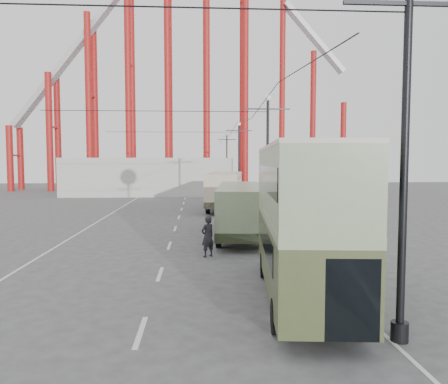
{
  "coord_description": "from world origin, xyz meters",
  "views": [
    {
      "loc": [
        0.53,
        -13.43,
        4.53
      ],
      "look_at": [
        1.86,
        8.39,
        3.0
      ],
      "focal_mm": 35.0,
      "sensor_mm": 36.0,
      "label": 1
    }
  ],
  "objects": [
    {
      "name": "single_decker_cream",
      "position": [
        3.13,
        27.71,
        1.95
      ],
      "size": [
        4.24,
        11.38,
        3.45
      ],
      "rotation": [
        0.0,
        0.0,
        -0.13
      ],
      "color": "#C2B59C",
      "rests_on": "ground"
    },
    {
      "name": "lamp_post_distant",
      "position": [
        5.6,
        62.0,
        4.68
      ],
      "size": [
        3.2,
        0.44,
        9.32
      ],
      "color": "black",
      "rests_on": "ground"
    },
    {
      "name": "ground",
      "position": [
        0.0,
        0.0,
        0.0
      ],
      "size": [
        160.0,
        160.0,
        0.0
      ],
      "primitive_type": "plane",
      "color": "#474749",
      "rests_on": "ground"
    },
    {
      "name": "fairground_shed",
      "position": [
        -6.0,
        47.0,
        2.5
      ],
      "size": [
        22.0,
        10.0,
        5.0
      ],
      "primitive_type": "cube",
      "color": "#ACACA7",
      "rests_on": "ground"
    },
    {
      "name": "double_decker_bus",
      "position": [
        3.92,
        0.54,
        2.83
      ],
      "size": [
        3.24,
        9.57,
        5.04
      ],
      "rotation": [
        0.0,
        0.0,
        -0.09
      ],
      "color": "#3B4424",
      "rests_on": "ground"
    },
    {
      "name": "lamp_post_far",
      "position": [
        5.6,
        40.0,
        4.68
      ],
      "size": [
        3.2,
        0.44,
        9.32
      ],
      "color": "black",
      "rests_on": "ground"
    },
    {
      "name": "lamp_post_near",
      "position": [
        5.6,
        -3.0,
        7.86
      ],
      "size": [
        3.2,
        0.44,
        10.8
      ],
      "color": "black",
      "rests_on": "ground"
    },
    {
      "name": "road_markings",
      "position": [
        -0.86,
        19.7,
        0.01
      ],
      "size": [
        12.52,
        120.0,
        0.01
      ],
      "color": "silver",
      "rests_on": "ground"
    },
    {
      "name": "lamp_post_mid",
      "position": [
        5.6,
        18.0,
        4.68
      ],
      "size": [
        3.2,
        0.44,
        9.32
      ],
      "color": "black",
      "rests_on": "ground"
    },
    {
      "name": "single_decker_green",
      "position": [
        3.08,
        12.83,
        1.73
      ],
      "size": [
        3.52,
        11.06,
        3.07
      ],
      "rotation": [
        0.0,
        0.0,
        -0.09
      ],
      "color": "gray",
      "rests_on": "ground"
    },
    {
      "name": "roller_coaster",
      "position": [
        -2.49,
        56.89,
        22.92
      ],
      "size": [
        52.95,
        5.0,
        55.48
      ],
      "color": "maroon",
      "rests_on": "ground"
    },
    {
      "name": "pedestrian",
      "position": [
        1.0,
        7.07,
        0.98
      ],
      "size": [
        0.86,
        0.81,
        1.96
      ],
      "primitive_type": "imported",
      "rotation": [
        0.0,
        0.0,
        3.78
      ],
      "color": "black",
      "rests_on": "ground"
    }
  ]
}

